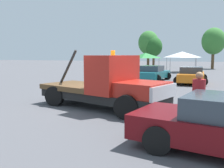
{
  "coord_description": "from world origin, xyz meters",
  "views": [
    {
      "loc": [
        4.12,
        -9.82,
        2.27
      ],
      "look_at": [
        0.5,
        0.0,
        1.05
      ],
      "focal_mm": 40.0,
      "sensor_mm": 36.0,
      "label": 1
    }
  ],
  "objects_px": {
    "person_near_truck": "(199,96)",
    "traffic_cone": "(130,87)",
    "parked_car_orange": "(191,75)",
    "tree_left": "(148,43)",
    "tow_truck": "(108,86)",
    "canopy_tent_white": "(182,55)",
    "parked_car_teal": "(152,73)",
    "parked_car_skyblue": "(115,73)",
    "canopy_tent_green": "(145,56)",
    "tree_right": "(154,47)",
    "tree_center": "(214,41)"
  },
  "relations": [
    {
      "from": "canopy_tent_green",
      "to": "canopy_tent_white",
      "type": "bearing_deg",
      "value": 4.04
    },
    {
      "from": "traffic_cone",
      "to": "person_near_truck",
      "type": "bearing_deg",
      "value": -59.1
    },
    {
      "from": "parked_car_skyblue",
      "to": "tree_left",
      "type": "bearing_deg",
      "value": 2.48
    },
    {
      "from": "canopy_tent_green",
      "to": "tree_left",
      "type": "bearing_deg",
      "value": 100.45
    },
    {
      "from": "tree_center",
      "to": "parked_car_teal",
      "type": "bearing_deg",
      "value": -103.92
    },
    {
      "from": "canopy_tent_white",
      "to": "tree_center",
      "type": "height_order",
      "value": "tree_center"
    },
    {
      "from": "parked_car_skyblue",
      "to": "tow_truck",
      "type": "bearing_deg",
      "value": -164.77
    },
    {
      "from": "tree_left",
      "to": "tree_center",
      "type": "relative_size",
      "value": 1.01
    },
    {
      "from": "traffic_cone",
      "to": "parked_car_skyblue",
      "type": "bearing_deg",
      "value": 117.67
    },
    {
      "from": "person_near_truck",
      "to": "tree_right",
      "type": "xyz_separation_m",
      "value": [
        -8.7,
        37.94,
        2.72
      ]
    },
    {
      "from": "parked_car_teal",
      "to": "tree_center",
      "type": "height_order",
      "value": "tree_center"
    },
    {
      "from": "tree_right",
      "to": "traffic_cone",
      "type": "relative_size",
      "value": 10.13
    },
    {
      "from": "canopy_tent_white",
      "to": "tree_right",
      "type": "distance_m",
      "value": 13.58
    },
    {
      "from": "parked_car_skyblue",
      "to": "canopy_tent_green",
      "type": "bearing_deg",
      "value": -2.98
    },
    {
      "from": "parked_car_orange",
      "to": "canopy_tent_white",
      "type": "relative_size",
      "value": 1.33
    },
    {
      "from": "tree_right",
      "to": "parked_car_orange",
      "type": "bearing_deg",
      "value": -72.58
    },
    {
      "from": "person_near_truck",
      "to": "tree_left",
      "type": "distance_m",
      "value": 39.95
    },
    {
      "from": "person_near_truck",
      "to": "traffic_cone",
      "type": "distance_m",
      "value": 8.31
    },
    {
      "from": "parked_car_skyblue",
      "to": "parked_car_orange",
      "type": "bearing_deg",
      "value": -96.48
    },
    {
      "from": "parked_car_skyblue",
      "to": "tree_right",
      "type": "bearing_deg",
      "value": -0.01
    },
    {
      "from": "tree_center",
      "to": "traffic_cone",
      "type": "xyz_separation_m",
      "value": [
        -5.67,
        -29.07,
        -4.22
      ]
    },
    {
      "from": "canopy_tent_green",
      "to": "parked_car_skyblue",
      "type": "bearing_deg",
      "value": -90.09
    },
    {
      "from": "tow_truck",
      "to": "canopy_tent_white",
      "type": "distance_m",
      "value": 24.35
    },
    {
      "from": "parked_car_orange",
      "to": "traffic_cone",
      "type": "distance_m",
      "value": 6.66
    },
    {
      "from": "tow_truck",
      "to": "tree_right",
      "type": "xyz_separation_m",
      "value": [
        -5.05,
        36.35,
        2.78
      ]
    },
    {
      "from": "parked_car_skyblue",
      "to": "parked_car_teal",
      "type": "distance_m",
      "value": 3.36
    },
    {
      "from": "canopy_tent_green",
      "to": "canopy_tent_white",
      "type": "relative_size",
      "value": 0.92
    },
    {
      "from": "tree_left",
      "to": "tree_right",
      "type": "xyz_separation_m",
      "value": [
        1.14,
        -0.62,
        -0.79
      ]
    },
    {
      "from": "traffic_cone",
      "to": "tree_left",
      "type": "bearing_deg",
      "value": 100.07
    },
    {
      "from": "parked_car_skyblue",
      "to": "tree_left",
      "type": "distance_m",
      "value": 25.76
    },
    {
      "from": "tree_left",
      "to": "traffic_cone",
      "type": "bearing_deg",
      "value": -79.93
    },
    {
      "from": "person_near_truck",
      "to": "parked_car_orange",
      "type": "xyz_separation_m",
      "value": [
        -0.81,
        12.79,
        -0.37
      ]
    },
    {
      "from": "parked_car_skyblue",
      "to": "parked_car_orange",
      "type": "xyz_separation_m",
      "value": [
        6.65,
        -0.42,
        0.0
      ]
    },
    {
      "from": "parked_car_orange",
      "to": "tree_left",
      "type": "xyz_separation_m",
      "value": [
        -9.03,
        25.77,
        3.88
      ]
    },
    {
      "from": "person_near_truck",
      "to": "traffic_cone",
      "type": "xyz_separation_m",
      "value": [
        -4.25,
        7.1,
        -0.76
      ]
    },
    {
      "from": "tow_truck",
      "to": "tree_left",
      "type": "height_order",
      "value": "tree_left"
    },
    {
      "from": "parked_car_skyblue",
      "to": "traffic_cone",
      "type": "relative_size",
      "value": 8.41
    },
    {
      "from": "parked_car_orange",
      "to": "traffic_cone",
      "type": "relative_size",
      "value": 8.54
    },
    {
      "from": "person_near_truck",
      "to": "tree_center",
      "type": "xyz_separation_m",
      "value": [
        1.42,
        36.17,
        3.46
      ]
    },
    {
      "from": "parked_car_orange",
      "to": "canopy_tent_green",
      "type": "height_order",
      "value": "canopy_tent_green"
    },
    {
      "from": "parked_car_skyblue",
      "to": "traffic_cone",
      "type": "xyz_separation_m",
      "value": [
        3.2,
        -6.11,
        -0.39
      ]
    },
    {
      "from": "parked_car_orange",
      "to": "canopy_tent_green",
      "type": "distance_m",
      "value": 14.45
    },
    {
      "from": "person_near_truck",
      "to": "canopy_tent_green",
      "type": "bearing_deg",
      "value": 94.22
    },
    {
      "from": "person_near_truck",
      "to": "canopy_tent_green",
      "type": "height_order",
      "value": "canopy_tent_green"
    },
    {
      "from": "parked_car_teal",
      "to": "tree_center",
      "type": "relative_size",
      "value": 0.68
    },
    {
      "from": "tree_right",
      "to": "traffic_cone",
      "type": "bearing_deg",
      "value": -81.79
    },
    {
      "from": "tow_truck",
      "to": "tree_left",
      "type": "bearing_deg",
      "value": 117.26
    },
    {
      "from": "tree_right",
      "to": "tree_left",
      "type": "bearing_deg",
      "value": 151.33
    },
    {
      "from": "parked_car_teal",
      "to": "canopy_tent_white",
      "type": "xyz_separation_m",
      "value": [
        1.51,
        12.12,
        1.67
      ]
    },
    {
      "from": "canopy_tent_green",
      "to": "tree_left",
      "type": "height_order",
      "value": "tree_left"
    }
  ]
}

